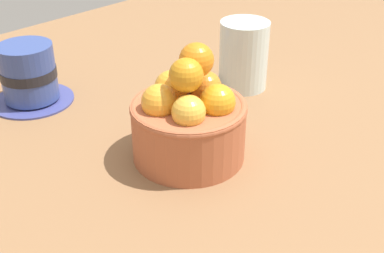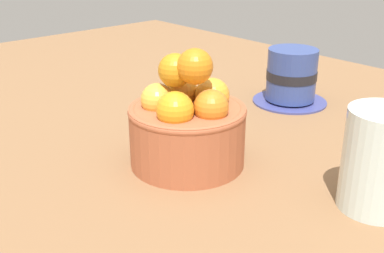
% 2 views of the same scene
% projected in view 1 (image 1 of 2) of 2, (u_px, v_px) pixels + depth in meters
% --- Properties ---
extents(ground_plane, '(1.60, 1.14, 0.04)m').
position_uv_depth(ground_plane, '(189.00, 169.00, 0.63)').
color(ground_plane, brown).
extents(terracotta_bowl, '(0.14, 0.14, 0.14)m').
position_uv_depth(terracotta_bowl, '(189.00, 119.00, 0.60)').
color(terracotta_bowl, '#AD5938').
rests_on(terracotta_bowl, ground_plane).
extents(coffee_cup, '(0.12, 0.12, 0.09)m').
position_uv_depth(coffee_cup, '(29.00, 76.00, 0.73)').
color(coffee_cup, '#3C4285').
rests_on(coffee_cup, ground_plane).
extents(water_glass, '(0.07, 0.07, 0.10)m').
position_uv_depth(water_glass, '(244.00, 55.00, 0.77)').
color(water_glass, silver).
rests_on(water_glass, ground_plane).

